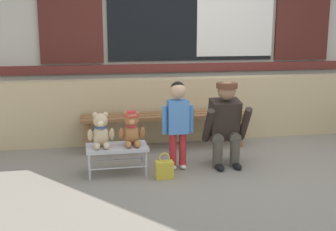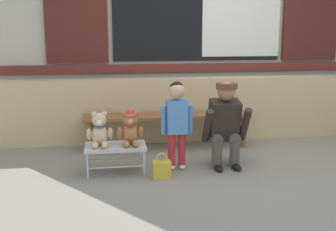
# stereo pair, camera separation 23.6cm
# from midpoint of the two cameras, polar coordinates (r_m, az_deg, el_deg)

# --- Properties ---
(ground_plane) EXTENTS (60.00, 60.00, 0.00)m
(ground_plane) POSITION_cam_midpoint_polar(r_m,az_deg,el_deg) (4.70, 10.00, -7.43)
(ground_plane) COLOR gray
(brick_low_wall) EXTENTS (6.31, 0.25, 0.85)m
(brick_low_wall) POSITION_cam_midpoint_polar(r_m,az_deg,el_deg) (5.91, 5.83, 0.90)
(brick_low_wall) COLOR tan
(brick_low_wall) RESTS_ON ground
(shop_facade) EXTENTS (6.44, 0.26, 3.76)m
(shop_facade) POSITION_cam_midpoint_polar(r_m,az_deg,el_deg) (6.32, 4.96, 14.83)
(shop_facade) COLOR #B7B2A3
(shop_facade) RESTS_ON ground
(wooden_bench_long) EXTENTS (2.10, 0.40, 0.44)m
(wooden_bench_long) POSITION_cam_midpoint_polar(r_m,az_deg,el_deg) (5.46, 1.10, -0.49)
(wooden_bench_long) COLOR brown
(wooden_bench_long) RESTS_ON ground
(small_display_bench) EXTENTS (0.64, 0.36, 0.30)m
(small_display_bench) POSITION_cam_midpoint_polar(r_m,az_deg,el_deg) (4.57, -5.51, -4.34)
(small_display_bench) COLOR #BCBCC1
(small_display_bench) RESTS_ON ground
(teddy_bear_plain) EXTENTS (0.28, 0.26, 0.36)m
(teddy_bear_plain) POSITION_cam_midpoint_polar(r_m,az_deg,el_deg) (4.52, -7.59, -1.99)
(teddy_bear_plain) COLOR #CCB289
(teddy_bear_plain) RESTS_ON small_display_bench
(teddy_bear_with_hat) EXTENTS (0.28, 0.27, 0.36)m
(teddy_bear_with_hat) POSITION_cam_midpoint_polar(r_m,az_deg,el_deg) (4.53, -3.54, -1.76)
(teddy_bear_with_hat) COLOR #A86B3D
(teddy_bear_with_hat) RESTS_ON small_display_bench
(child_standing) EXTENTS (0.35, 0.18, 0.96)m
(child_standing) POSITION_cam_midpoint_polar(r_m,az_deg,el_deg) (4.60, 2.66, -0.03)
(child_standing) COLOR #B7282D
(child_standing) RESTS_ON ground
(adult_crouching) EXTENTS (0.50, 0.49, 0.95)m
(adult_crouching) POSITION_cam_midpoint_polar(r_m,az_deg,el_deg) (4.78, 9.02, -1.08)
(adult_crouching) COLOR #4C473D
(adult_crouching) RESTS_ON ground
(handbag_on_ground) EXTENTS (0.18, 0.11, 0.27)m
(handbag_on_ground) POSITION_cam_midpoint_polar(r_m,az_deg,el_deg) (4.43, 0.71, -7.13)
(handbag_on_ground) COLOR gold
(handbag_on_ground) RESTS_ON ground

